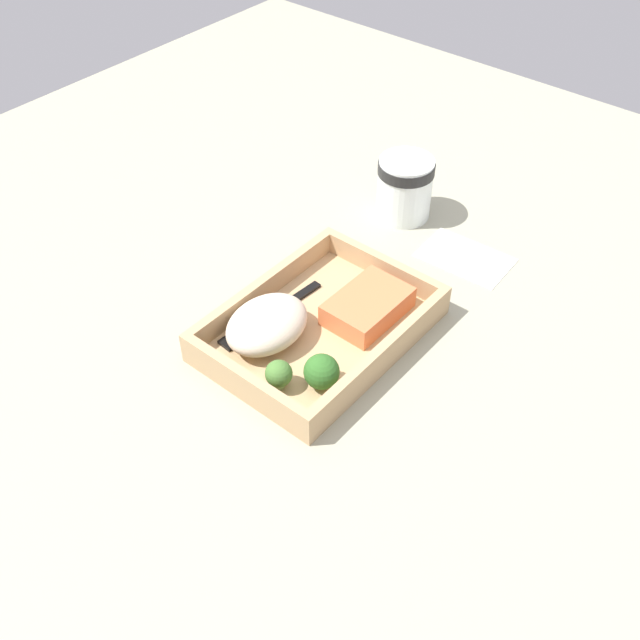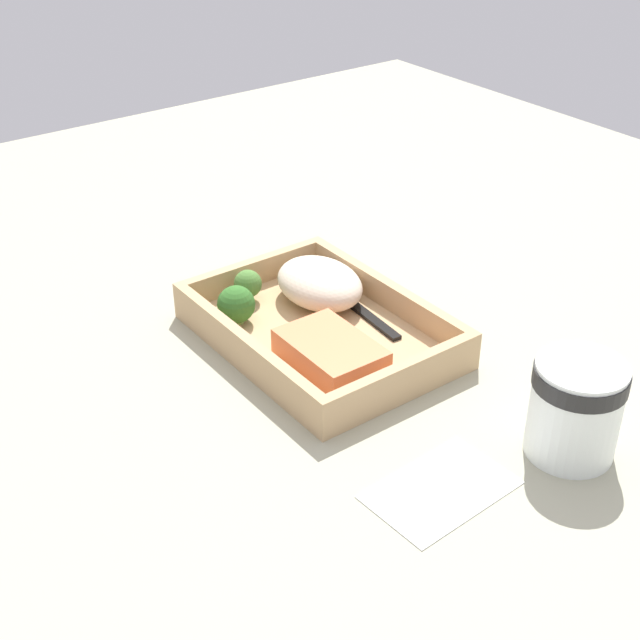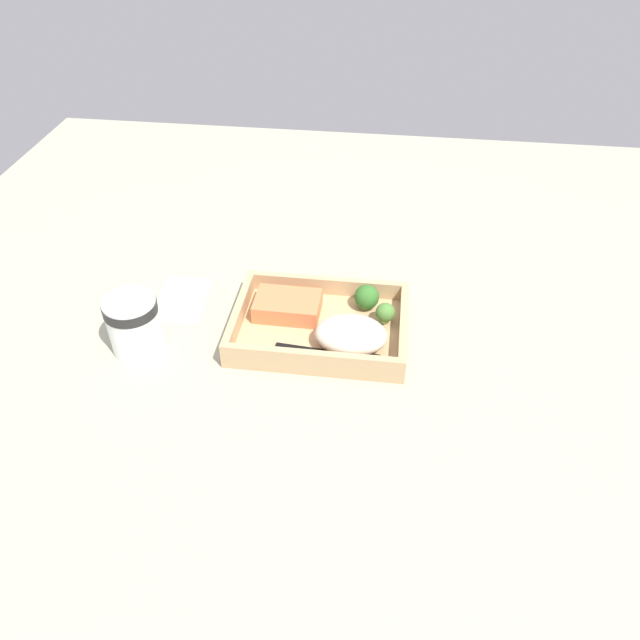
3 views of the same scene
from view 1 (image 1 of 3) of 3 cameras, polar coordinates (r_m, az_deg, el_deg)
The scene contains 10 objects.
ground_plane at distance 93.27cm, azimuth -0.00°, elevation -1.65°, with size 160.00×160.00×2.00cm, color #9E9C84.
takeout_tray at distance 92.15cm, azimuth -0.00°, elevation -0.95°, with size 27.50×19.82×1.20cm, color tan.
tray_rim at distance 90.68cm, azimuth -0.00°, elevation 0.01°, with size 27.50×19.82×3.03cm.
salmon_fillet at distance 92.74cm, azimuth 3.65°, elevation 1.06°, with size 10.58×7.15×2.95cm, color #E07445.
mashed_potatoes at distance 89.20cm, azimuth -4.06°, elevation -0.33°, with size 11.12×8.44×4.62cm, color beige.
broccoli_floret_1 at distance 83.77cm, azimuth 0.12°, elevation -3.99°, with size 4.11×4.11×4.28cm.
broccoli_floret_2 at distance 83.82cm, azimuth -3.16°, elevation -4.14°, with size 3.15×3.15×3.72cm.
fork at distance 92.97cm, azimuth -4.19°, elevation 0.10°, with size 15.88×2.95×0.44cm.
paper_cup at distance 110.22cm, azimuth 6.49°, elevation 10.19°, with size 8.14×8.14×9.18cm.
receipt_slip at distance 105.97cm, azimuth 11.00°, elevation 4.72°, with size 7.91×12.37×0.24cm, color white.
Camera 1 is at (50.74, 42.09, 64.98)cm, focal length 42.00 mm.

